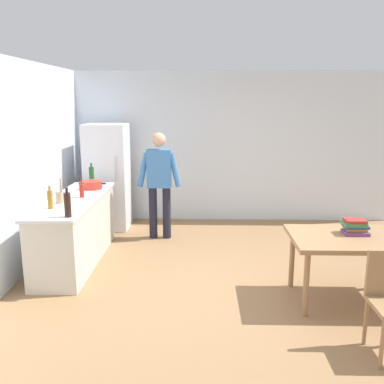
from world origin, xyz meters
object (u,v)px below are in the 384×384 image
object	(u,v)px
bottle_oil_amber	(50,199)
dining_table	(356,243)
bottle_wine_dark	(68,204)
utensil_jar	(60,197)
person	(159,178)
cooking_pot	(93,185)
bottle_wine_green	(92,175)
bottle_sauce_red	(82,190)
book_stack	(355,227)
refrigerator	(108,177)

from	to	relation	value
bottle_oil_amber	dining_table	bearing A→B (deg)	-8.66
dining_table	bottle_wine_dark	bearing A→B (deg)	176.98
bottle_oil_amber	utensil_jar	bearing A→B (deg)	85.16
person	utensil_jar	size ratio (longest dim) A/B	5.31
cooking_pot	dining_table	bearing A→B (deg)	-27.30
dining_table	bottle_wine_green	world-z (taller)	bottle_wine_green
bottle_sauce_red	bottle_wine_green	bearing A→B (deg)	95.75
bottle_wine_dark	bottle_wine_green	world-z (taller)	same
utensil_jar	bottle_wine_dark	distance (m)	0.72
cooking_pot	utensil_jar	distance (m)	0.90
dining_table	book_stack	bearing A→B (deg)	83.62
refrigerator	bottle_wine_green	distance (m)	0.71
bottle_wine_green	bottle_sauce_red	distance (m)	0.87
cooking_pot	book_stack	world-z (taller)	cooking_pot
bottle_wine_dark	bottle_sauce_red	size ratio (longest dim) A/B	1.42
utensil_jar	bottle_wine_dark	xyz separation A→B (m)	(0.31, -0.65, 0.07)
utensil_jar	bottle_sauce_red	xyz separation A→B (m)	(0.19, 0.32, 0.02)
bottle_wine_dark	bottle_wine_green	xyz separation A→B (m)	(-0.21, 1.85, 0.00)
bottle_wine_dark	bottle_wine_green	bearing A→B (deg)	96.37
person	utensil_jar	distance (m)	1.75
refrigerator	dining_table	bearing A→B (deg)	-39.29
utensil_jar	bottle_wine_green	xyz separation A→B (m)	(0.10, 1.19, 0.07)
dining_table	bottle_oil_amber	size ratio (longest dim) A/B	5.00
dining_table	bottle_sauce_red	size ratio (longest dim) A/B	5.83
dining_table	bottle_oil_amber	distance (m)	3.57
dining_table	utensil_jar	size ratio (longest dim) A/B	4.37
dining_table	bottle_wine_green	bearing A→B (deg)	149.28
bottle_oil_amber	book_stack	distance (m)	3.56
refrigerator	bottle_sauce_red	size ratio (longest dim) A/B	7.50
dining_table	book_stack	world-z (taller)	book_stack
refrigerator	utensil_jar	distance (m)	1.89
utensil_jar	bottle_wine_dark	bearing A→B (deg)	-64.90
cooking_pot	bottle_oil_amber	world-z (taller)	bottle_oil_amber
bottle_oil_amber	bottle_wine_dark	bearing A→B (deg)	-48.05
bottle_sauce_red	book_stack	size ratio (longest dim) A/B	0.86
utensil_jar	book_stack	size ratio (longest dim) A/B	1.15
refrigerator	cooking_pot	size ratio (longest dim) A/B	4.50
dining_table	person	bearing A→B (deg)	137.59
person	cooking_pot	xyz separation A→B (m)	(-0.95, -0.44, -0.02)
refrigerator	bottle_wine_green	bearing A→B (deg)	-97.49
bottle_oil_amber	bottle_sauce_red	distance (m)	0.65
bottle_sauce_red	person	bearing A→B (deg)	46.40
bottle_oil_amber	book_stack	size ratio (longest dim) A/B	1.01
dining_table	refrigerator	bearing A→B (deg)	140.71
bottle_sauce_red	utensil_jar	bearing A→B (deg)	-120.00
refrigerator	cooking_pot	xyz separation A→B (m)	(-0.00, -1.00, 0.06)
refrigerator	bottle_oil_amber	size ratio (longest dim) A/B	6.43
bottle_wine_green	book_stack	world-z (taller)	bottle_wine_green
person	book_stack	distance (m)	3.13
refrigerator	book_stack	distance (m)	4.22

